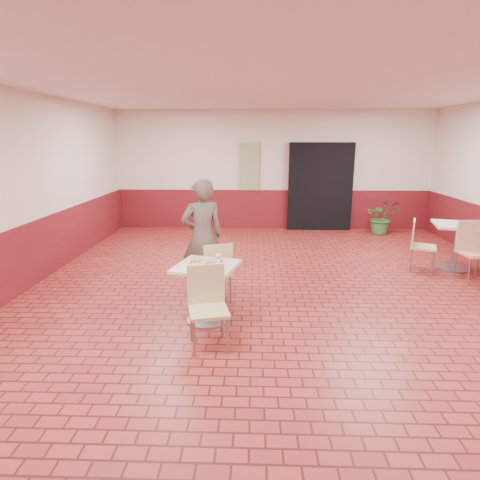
{
  "coord_description": "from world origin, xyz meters",
  "views": [
    {
      "loc": [
        -0.48,
        -5.36,
        2.25
      ],
      "look_at": [
        -0.66,
        -0.15,
        0.95
      ],
      "focal_mm": 30.0,
      "sensor_mm": 36.0,
      "label": 1
    }
  ],
  "objects_px": {
    "customer": "(202,237)",
    "paper_cup": "(218,257)",
    "chair_main_front": "(208,302)",
    "main_table": "(207,284)",
    "chair_second_left": "(419,242)",
    "potted_plant": "(382,217)",
    "chair_main_back": "(216,269)",
    "chair_second_front": "(473,247)",
    "serving_tray": "(206,264)",
    "long_john_donut": "(210,263)",
    "second_table": "(457,239)",
    "ring_donut": "(197,260)"
  },
  "relations": [
    {
      "from": "potted_plant",
      "to": "main_table",
      "type": "bearing_deg",
      "value": -126.34
    },
    {
      "from": "main_table",
      "to": "second_table",
      "type": "height_order",
      "value": "second_table"
    },
    {
      "from": "main_table",
      "to": "ring_donut",
      "type": "xyz_separation_m",
      "value": [
        -0.12,
        0.08,
        0.29
      ]
    },
    {
      "from": "chair_main_back",
      "to": "paper_cup",
      "type": "distance_m",
      "value": 0.62
    },
    {
      "from": "chair_main_front",
      "to": "serving_tray",
      "type": "bearing_deg",
      "value": 83.6
    },
    {
      "from": "chair_main_back",
      "to": "long_john_donut",
      "type": "bearing_deg",
      "value": 68.22
    },
    {
      "from": "main_table",
      "to": "chair_main_back",
      "type": "distance_m",
      "value": 0.63
    },
    {
      "from": "chair_second_left",
      "to": "potted_plant",
      "type": "xyz_separation_m",
      "value": [
        0.21,
        2.81,
        -0.08
      ]
    },
    {
      "from": "chair_second_left",
      "to": "serving_tray",
      "type": "bearing_deg",
      "value": 144.38
    },
    {
      "from": "main_table",
      "to": "chair_second_front",
      "type": "relative_size",
      "value": 0.78
    },
    {
      "from": "chair_main_back",
      "to": "ring_donut",
      "type": "xyz_separation_m",
      "value": [
        -0.19,
        -0.55,
        0.31
      ]
    },
    {
      "from": "chair_main_back",
      "to": "long_john_donut",
      "type": "relative_size",
      "value": 6.05
    },
    {
      "from": "chair_main_front",
      "to": "serving_tray",
      "type": "xyz_separation_m",
      "value": [
        -0.08,
        0.58,
        0.26
      ]
    },
    {
      "from": "ring_donut",
      "to": "potted_plant",
      "type": "relative_size",
      "value": 0.14
    },
    {
      "from": "customer",
      "to": "chair_second_left",
      "type": "xyz_separation_m",
      "value": [
        3.68,
        1.2,
        -0.36
      ]
    },
    {
      "from": "chair_main_front",
      "to": "chair_main_back",
      "type": "height_order",
      "value": "chair_main_front"
    },
    {
      "from": "chair_second_left",
      "to": "paper_cup",
      "type": "bearing_deg",
      "value": 144.17
    },
    {
      "from": "chair_main_back",
      "to": "main_table",
      "type": "bearing_deg",
      "value": 63.14
    },
    {
      "from": "chair_main_back",
      "to": "chair_main_front",
      "type": "bearing_deg",
      "value": 69.63
    },
    {
      "from": "customer",
      "to": "chair_second_front",
      "type": "xyz_separation_m",
      "value": [
        4.36,
        0.73,
        -0.32
      ]
    },
    {
      "from": "second_table",
      "to": "chair_main_back",
      "type": "bearing_deg",
      "value": -157.94
    },
    {
      "from": "serving_tray",
      "to": "long_john_donut",
      "type": "height_order",
      "value": "long_john_donut"
    },
    {
      "from": "second_table",
      "to": "serving_tray",
      "type": "bearing_deg",
      "value": -151.21
    },
    {
      "from": "main_table",
      "to": "chair_second_left",
      "type": "xyz_separation_m",
      "value": [
        3.5,
        2.24,
        -0.01
      ]
    },
    {
      "from": "second_table",
      "to": "customer",
      "type": "bearing_deg",
      "value": -163.91
    },
    {
      "from": "chair_main_back",
      "to": "chair_second_front",
      "type": "bearing_deg",
      "value": 174.53
    },
    {
      "from": "potted_plant",
      "to": "ring_donut",
      "type": "bearing_deg",
      "value": -127.7
    },
    {
      "from": "chair_main_front",
      "to": "paper_cup",
      "type": "distance_m",
      "value": 0.76
    },
    {
      "from": "customer",
      "to": "paper_cup",
      "type": "relative_size",
      "value": 20.95
    },
    {
      "from": "long_john_donut",
      "to": "chair_second_left",
      "type": "relative_size",
      "value": 0.16
    },
    {
      "from": "long_john_donut",
      "to": "chair_second_front",
      "type": "distance_m",
      "value": 4.53
    },
    {
      "from": "chair_main_front",
      "to": "second_table",
      "type": "xyz_separation_m",
      "value": [
        4.1,
        2.87,
        0.05
      ]
    },
    {
      "from": "main_table",
      "to": "chair_main_back",
      "type": "bearing_deg",
      "value": 84.08
    },
    {
      "from": "chair_main_front",
      "to": "customer",
      "type": "relative_size",
      "value": 0.53
    },
    {
      "from": "chair_main_front",
      "to": "chair_main_back",
      "type": "xyz_separation_m",
      "value": [
        -0.01,
        1.21,
        -0.02
      ]
    },
    {
      "from": "customer",
      "to": "potted_plant",
      "type": "xyz_separation_m",
      "value": [
        3.89,
        4.01,
        -0.45
      ]
    },
    {
      "from": "chair_main_back",
      "to": "potted_plant",
      "type": "distance_m",
      "value": 5.74
    },
    {
      "from": "chair_main_front",
      "to": "long_john_donut",
      "type": "relative_size",
      "value": 6.26
    },
    {
      "from": "paper_cup",
      "to": "chair_second_front",
      "type": "bearing_deg",
      "value": 22.35
    },
    {
      "from": "customer",
      "to": "main_table",
      "type": "bearing_deg",
      "value": 78.51
    },
    {
      "from": "main_table",
      "to": "potted_plant",
      "type": "bearing_deg",
      "value": 53.66
    },
    {
      "from": "customer",
      "to": "paper_cup",
      "type": "bearing_deg",
      "value": 87.49
    },
    {
      "from": "potted_plant",
      "to": "chair_second_left",
      "type": "bearing_deg",
      "value": -94.35
    },
    {
      "from": "main_table",
      "to": "ring_donut",
      "type": "height_order",
      "value": "ring_donut"
    },
    {
      "from": "chair_main_front",
      "to": "long_john_donut",
      "type": "bearing_deg",
      "value": 78.54
    },
    {
      "from": "main_table",
      "to": "serving_tray",
      "type": "distance_m",
      "value": 0.26
    },
    {
      "from": "main_table",
      "to": "paper_cup",
      "type": "bearing_deg",
      "value": 37.45
    },
    {
      "from": "chair_main_back",
      "to": "customer",
      "type": "bearing_deg",
      "value": -80.47
    },
    {
      "from": "chair_main_front",
      "to": "ring_donut",
      "type": "xyz_separation_m",
      "value": [
        -0.2,
        0.66,
        0.29
      ]
    },
    {
      "from": "customer",
      "to": "paper_cup",
      "type": "distance_m",
      "value": 0.98
    }
  ]
}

